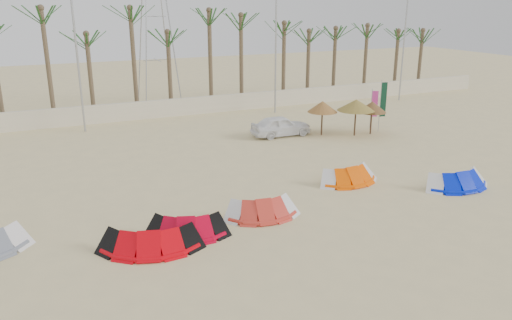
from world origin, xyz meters
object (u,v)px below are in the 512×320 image
parasol_mid (372,107)px  parasol_left (322,107)px  kite_red_left (148,236)px  car (281,126)px  kite_blue (453,177)px  kite_red_right (259,206)px  kite_orange (346,173)px  parasol_right (356,105)px  kite_red_mid (184,223)px

parasol_mid → parasol_left: bearing=160.3°
kite_red_left → parasol_mid: size_ratio=1.78×
car → parasol_mid: bearing=-108.5°
kite_blue → car: car is taller
parasol_mid → car: parasol_mid is taller
parasol_left → car: 2.88m
kite_red_left → kite_red_right: 4.72m
kite_orange → car: (1.03, 8.77, 0.23)m
kite_orange → kite_blue: same height
parasol_right → kite_orange: bearing=-127.8°
kite_blue → parasol_mid: bearing=75.9°
parasol_right → car: size_ratio=0.62×
kite_red_right → kite_blue: same height
kite_red_left → kite_blue: bearing=0.4°
kite_blue → parasol_right: parasol_right is taller
kite_blue → car: (-3.14, 11.35, 0.23)m
kite_red_right → parasol_left: parasol_left is taller
parasol_mid → kite_blue: bearing=-104.1°
kite_red_mid → car: (9.66, 10.98, 0.23)m
kite_red_left → kite_blue: same height
kite_red_left → parasol_left: (13.57, 10.55, 1.42)m
kite_red_mid → car: bearing=48.7°
parasol_mid → car: bearing=160.1°
kite_blue → parasol_mid: 9.75m
kite_blue → parasol_right: size_ratio=1.40×
kite_red_left → car: (11.10, 11.45, 0.23)m
kite_red_mid → kite_blue: 12.80m
kite_red_right → car: (6.45, 10.63, 0.24)m
parasol_mid → parasol_right: size_ratio=0.90×
kite_red_mid → car: 14.63m
kite_red_left → parasol_left: size_ratio=1.73×
kite_blue → kite_red_right: bearing=175.7°
kite_red_right → kite_orange: bearing=19.0°
kite_orange → car: 8.83m
kite_red_mid → parasol_right: size_ratio=1.42×
kite_red_mid → parasol_mid: size_ratio=1.58×
kite_red_left → kite_blue: size_ratio=1.14×
parasol_left → car: (-2.47, 0.90, -1.19)m
kite_red_right → car: size_ratio=0.82×
parasol_right → car: 4.89m
parasol_left → parasol_mid: parasol_left is taller
kite_red_left → kite_orange: size_ratio=1.23×
kite_red_left → parasol_left: parasol_left is taller
parasol_left → parasol_mid: bearing=-19.7°
kite_red_mid → parasol_left: bearing=39.7°
kite_red_left → parasol_right: (15.42, 9.57, 1.55)m
kite_red_left → kite_orange: same height
parasol_mid → parasol_right: (-1.17, 0.10, 0.20)m
parasol_right → kite_red_left: bearing=-148.2°
kite_red_mid → parasol_left: size_ratio=1.53×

